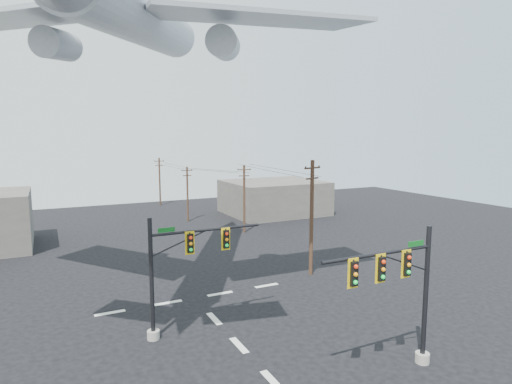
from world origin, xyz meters
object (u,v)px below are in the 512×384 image
signal_mast_far (177,271)px  utility_pole_a (312,216)px  utility_pole_d (160,181)px  airliner (140,18)px  utility_pole_b (244,198)px  utility_pole_c (187,193)px  signal_mast_near (403,292)px

signal_mast_far → utility_pole_a: 14.70m
signal_mast_far → utility_pole_a: utility_pole_a is taller
utility_pole_a → utility_pole_d: 42.92m
signal_mast_far → airliner: (-0.36, 6.13, 15.80)m
signal_mast_far → utility_pole_b: size_ratio=0.87×
utility_pole_c → airliner: bearing=-116.6°
utility_pole_c → utility_pole_d: size_ratio=0.94×
utility_pole_d → signal_mast_near: bearing=-78.7°
signal_mast_near → signal_mast_far: (-8.99, 8.99, -0.24)m
signal_mast_far → utility_pole_a: size_ratio=0.74×
utility_pole_a → utility_pole_c: size_ratio=1.29×
utility_pole_b → utility_pole_c: 10.70m
utility_pole_a → utility_pole_c: 27.25m
signal_mast_near → utility_pole_c: 42.00m
signal_mast_far → airliner: 16.95m
signal_mast_near → utility_pole_b: size_ratio=0.88×
utility_pole_b → utility_pole_c: bearing=124.8°
signal_mast_far → utility_pole_c: utility_pole_c is taller
airliner → signal_mast_far: bearing=-149.0°
signal_mast_far → utility_pole_b: bearing=56.9°
utility_pole_a → signal_mast_near: bearing=-124.0°
signal_mast_far → utility_pole_d: 49.90m
signal_mast_far → utility_pole_b: utility_pole_b is taller
signal_mast_near → signal_mast_far: size_ratio=1.01×
utility_pole_a → airliner: size_ratio=0.32×
signal_mast_near → utility_pole_d: (1.92, 57.68, 0.11)m
signal_mast_near → utility_pole_d: size_ratio=0.90×
utility_pole_c → utility_pole_d: utility_pole_d is taller
airliner → utility_pole_d: bearing=12.8°
utility_pole_b → utility_pole_d: size_ratio=1.03×
utility_pole_c → signal_mast_near: bearing=-96.5°
signal_mast_near → airliner: 23.63m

